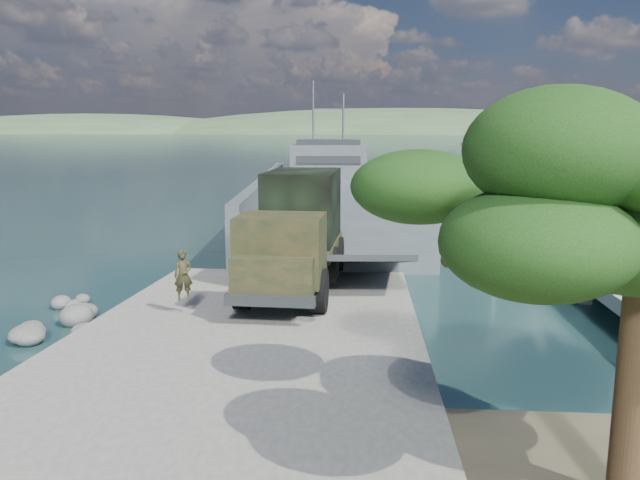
# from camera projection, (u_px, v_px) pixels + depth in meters

# --- Properties ---
(ground) EXTENTS (1400.00, 1400.00, 0.00)m
(ground) POSITION_uv_depth(u_px,v_px,m) (258.00, 331.00, 19.73)
(ground) COLOR #1B4241
(ground) RESTS_ON ground
(boat_ramp) EXTENTS (10.00, 18.00, 0.50)m
(boat_ramp) POSITION_uv_depth(u_px,v_px,m) (252.00, 333.00, 18.70)
(boat_ramp) COLOR gray
(boat_ramp) RESTS_ON ground
(shoreline_rocks) EXTENTS (3.20, 5.60, 0.90)m
(shoreline_rocks) POSITION_uv_depth(u_px,v_px,m) (76.00, 321.00, 20.67)
(shoreline_rocks) COLOR #50504E
(shoreline_rocks) RESTS_ON ground
(distant_headlands) EXTENTS (1000.00, 240.00, 48.00)m
(distant_headlands) POSITION_uv_depth(u_px,v_px,m) (418.00, 133.00, 565.44)
(distant_headlands) COLOR #3F5C39
(distant_headlands) RESTS_ON ground
(pier) EXTENTS (6.40, 44.00, 6.10)m
(pier) POSITION_uv_depth(u_px,v_px,m) (529.00, 208.00, 36.90)
(pier) COLOR beige
(pier) RESTS_ON ground
(landing_craft) EXTENTS (11.48, 37.10, 10.87)m
(landing_craft) POSITION_uv_depth(u_px,v_px,m) (329.00, 209.00, 42.13)
(landing_craft) COLOR #495156
(landing_craft) RESTS_ON ground
(military_truck) EXTENTS (3.34, 9.15, 4.18)m
(military_truck) POSITION_uv_depth(u_px,v_px,m) (296.00, 231.00, 22.94)
(military_truck) COLOR black
(military_truck) RESTS_ON boat_ramp
(soldier) EXTENTS (0.69, 0.58, 1.62)m
(soldier) POSITION_uv_depth(u_px,v_px,m) (184.00, 287.00, 19.90)
(soldier) COLOR black
(soldier) RESTS_ON boat_ramp
(sailboat_near) EXTENTS (2.23, 5.17, 6.09)m
(sailboat_near) POSITION_uv_depth(u_px,v_px,m) (542.00, 209.00, 46.40)
(sailboat_near) COLOR white
(sailboat_near) RESTS_ON ground
(sailboat_far) EXTENTS (1.80, 5.45, 6.57)m
(sailboat_far) POSITION_uv_depth(u_px,v_px,m) (545.00, 193.00, 57.32)
(sailboat_far) COLOR white
(sailboat_far) RESTS_ON ground
(overhang_tree) EXTENTS (7.08, 6.52, 6.43)m
(overhang_tree) POSITION_uv_depth(u_px,v_px,m) (607.00, 207.00, 9.60)
(overhang_tree) COLOR #382216
(overhang_tree) RESTS_ON ground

